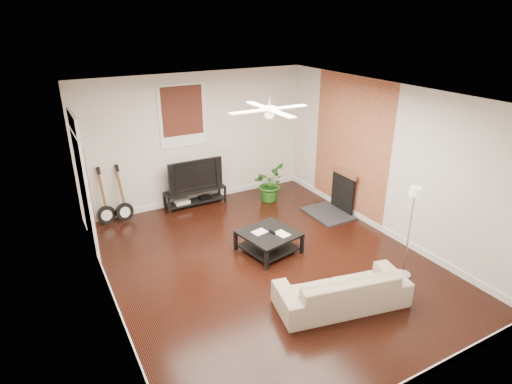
% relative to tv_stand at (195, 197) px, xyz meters
% --- Properties ---
extents(room, '(5.01, 6.01, 2.81)m').
position_rel_tv_stand_xyz_m(room, '(0.20, -2.78, 1.21)').
color(room, black).
rests_on(room, ground).
extents(brick_accent, '(0.02, 2.20, 2.80)m').
position_rel_tv_stand_xyz_m(brick_accent, '(2.69, -1.78, 1.21)').
color(brick_accent, '#AE5438').
rests_on(brick_accent, floor).
extents(fireplace, '(0.80, 1.10, 0.92)m').
position_rel_tv_stand_xyz_m(fireplace, '(2.40, -1.78, 0.27)').
color(fireplace, black).
rests_on(fireplace, floor).
extents(window_back, '(1.00, 0.06, 1.30)m').
position_rel_tv_stand_xyz_m(window_back, '(-0.10, 0.19, 1.76)').
color(window_back, '#3A170F').
rests_on(window_back, wall_back).
extents(door_left, '(0.08, 1.00, 2.50)m').
position_rel_tv_stand_xyz_m(door_left, '(-2.26, -0.88, 1.06)').
color(door_left, white).
rests_on(door_left, wall_left).
extents(tv_stand, '(1.33, 0.35, 0.37)m').
position_rel_tv_stand_xyz_m(tv_stand, '(0.00, 0.00, 0.00)').
color(tv_stand, black).
rests_on(tv_stand, floor).
extents(tv, '(1.19, 0.16, 0.69)m').
position_rel_tv_stand_xyz_m(tv, '(0.00, 0.02, 0.53)').
color(tv, black).
rests_on(tv, tv_stand).
extents(coffee_table, '(1.03, 1.03, 0.37)m').
position_rel_tv_stand_xyz_m(coffee_table, '(0.41, -2.46, -0.00)').
color(coffee_table, black).
rests_on(coffee_table, floor).
extents(sofa, '(1.99, 1.10, 0.55)m').
position_rel_tv_stand_xyz_m(sofa, '(0.57, -4.24, 0.09)').
color(sofa, tan).
rests_on(sofa, floor).
extents(floor_lamp, '(0.30, 0.30, 1.54)m').
position_rel_tv_stand_xyz_m(floor_lamp, '(1.92, -4.14, 0.58)').
color(floor_lamp, silver).
rests_on(floor_lamp, floor).
extents(potted_plant, '(0.94, 0.95, 0.80)m').
position_rel_tv_stand_xyz_m(potted_plant, '(1.54, -0.54, 0.21)').
color(potted_plant, '#265F1B').
rests_on(potted_plant, floor).
extents(guitar_left, '(0.40, 0.31, 1.18)m').
position_rel_tv_stand_xyz_m(guitar_left, '(-1.88, -0.03, 0.40)').
color(guitar_left, black).
rests_on(guitar_left, floor).
extents(guitar_right, '(0.42, 0.34, 1.18)m').
position_rel_tv_stand_xyz_m(guitar_right, '(-1.53, -0.06, 0.40)').
color(guitar_right, black).
rests_on(guitar_right, floor).
extents(ceiling_fan, '(1.24, 1.24, 0.32)m').
position_rel_tv_stand_xyz_m(ceiling_fan, '(0.20, -2.78, 2.41)').
color(ceiling_fan, white).
rests_on(ceiling_fan, ceiling).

